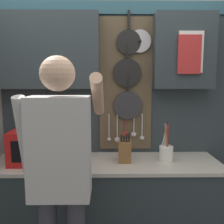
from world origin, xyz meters
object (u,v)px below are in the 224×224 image
(microwave, at_px, (40,146))
(person, at_px, (61,168))
(utensil_crock, at_px, (166,152))
(knife_block, at_px, (125,151))

(microwave, xyz_separation_m, person, (0.30, -0.60, 0.02))
(microwave, height_order, utensil_crock, utensil_crock)
(microwave, bearing_deg, knife_block, 0.06)
(microwave, height_order, person, person)
(microwave, bearing_deg, utensil_crock, 0.06)
(utensil_crock, bearing_deg, microwave, -179.94)
(knife_block, distance_m, person, 0.75)
(microwave, relative_size, person, 0.27)
(knife_block, relative_size, utensil_crock, 0.75)
(knife_block, bearing_deg, utensil_crock, 0.06)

